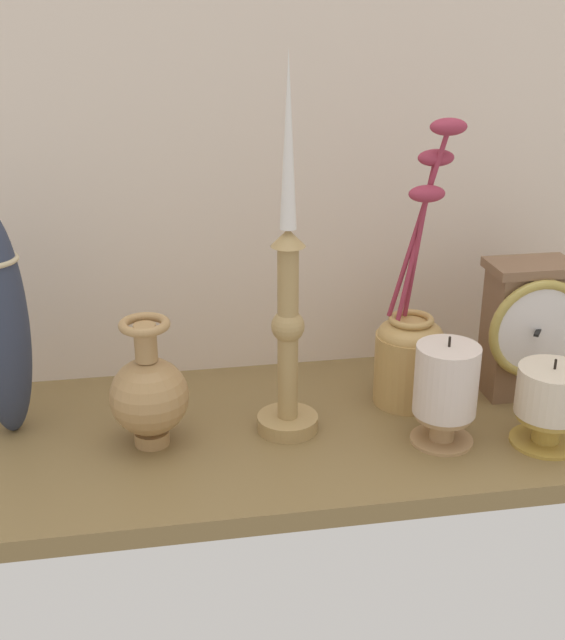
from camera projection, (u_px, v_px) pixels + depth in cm
name	position (u px, v px, depth cm)	size (l,w,h in cm)	color
ground_plane	(311.00, 431.00, 102.08)	(100.00, 36.00, 2.40)	olive
back_wall	(286.00, 132.00, 106.18)	(120.00, 2.00, 65.00)	beige
mantel_clock	(527.00, 328.00, 105.38)	(13.15, 9.20, 18.04)	brown
candlestick_tall_left	(288.00, 318.00, 94.73)	(7.40, 7.40, 44.41)	tan
brass_vase_bulbous	(149.00, 393.00, 94.66)	(9.18, 9.18, 15.69)	#AC8351
brass_vase_jar	(411.00, 344.00, 104.00)	(9.20, 8.75, 36.24)	tan
pillar_candle_front	(550.00, 401.00, 95.18)	(8.25, 8.25, 10.85)	#B5913C
pillar_candle_near_clock	(446.00, 389.00, 95.02)	(7.41, 7.41, 13.46)	tan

